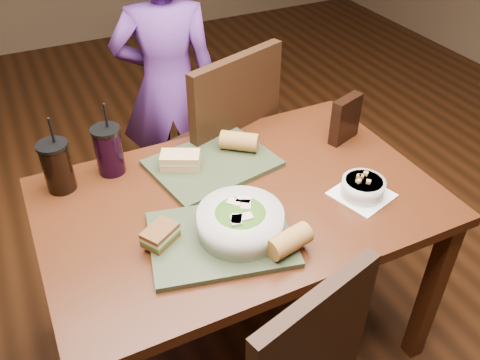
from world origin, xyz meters
name	(u,v)px	position (x,y,z in m)	size (l,w,h in m)	color
ground	(240,334)	(0.00, 0.00, 0.00)	(6.00, 6.00, 0.00)	#381C0B
dining_table	(240,217)	(0.00, 0.00, 0.66)	(1.30, 0.85, 0.75)	#441F0D
chair_far	(226,147)	(0.18, 0.52, 0.58)	(0.58, 0.59, 1.05)	black
diner	(168,87)	(0.08, 0.97, 0.69)	(0.50, 0.33, 1.38)	#592D7B
tray_near	(221,239)	(-0.14, -0.16, 0.76)	(0.42, 0.32, 0.02)	#303B23
tray_far	(212,163)	(-0.01, 0.20, 0.76)	(0.42, 0.32, 0.02)	#303B23
salad_bowl	(240,221)	(-0.08, -0.17, 0.81)	(0.26, 0.26, 0.09)	silver
soup_bowl	(363,187)	(0.37, -0.17, 0.78)	(0.22, 0.22, 0.07)	white
sandwich_near	(160,235)	(-0.31, -0.10, 0.79)	(0.12, 0.11, 0.05)	#593819
sandwich_far	(180,160)	(-0.12, 0.22, 0.80)	(0.16, 0.13, 0.05)	tan
baguette_near	(289,241)	(0.01, -0.30, 0.80)	(0.07, 0.07, 0.13)	#AD7533
baguette_far	(239,141)	(0.11, 0.23, 0.80)	(0.07, 0.07, 0.14)	#AD7533
cup_cola	(57,166)	(-0.52, 0.31, 0.84)	(0.10, 0.10, 0.28)	black
cup_berry	(109,150)	(-0.35, 0.33, 0.84)	(0.10, 0.10, 0.27)	black
chip_bag	(345,119)	(0.51, 0.15, 0.84)	(0.14, 0.04, 0.18)	black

